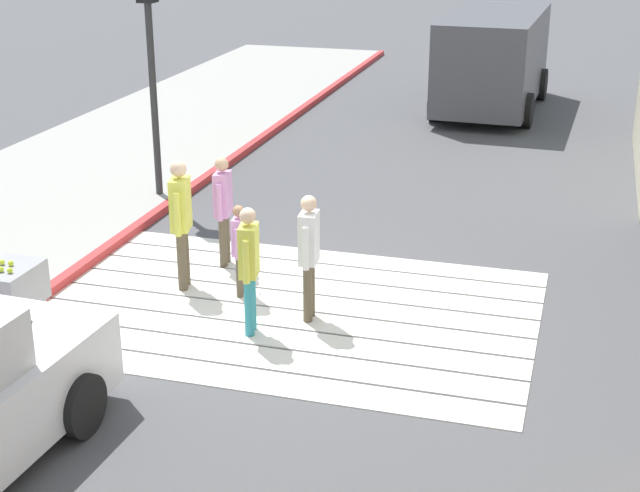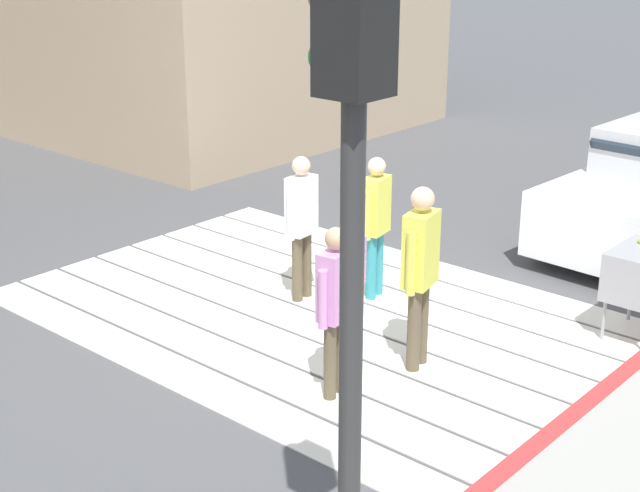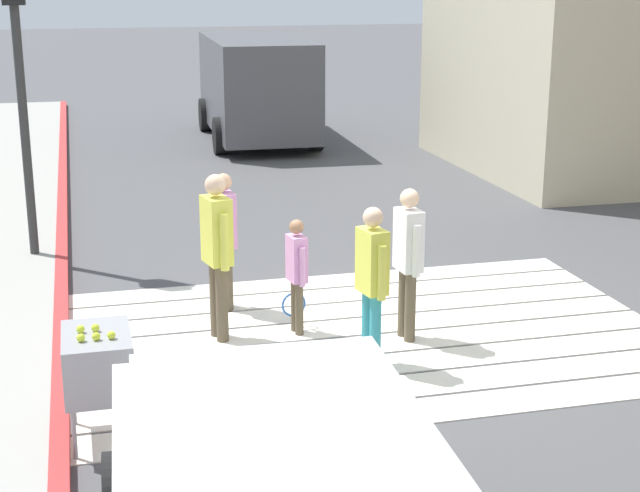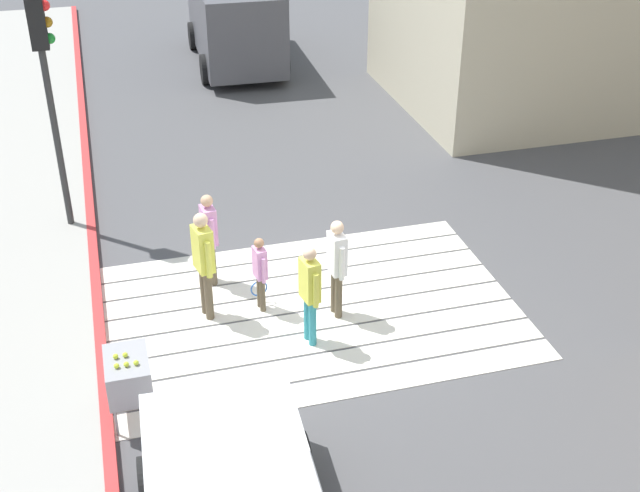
{
  "view_description": "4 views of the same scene",
  "coord_description": "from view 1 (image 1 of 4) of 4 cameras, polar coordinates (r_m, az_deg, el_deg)",
  "views": [
    {
      "loc": [
        3.53,
        -10.65,
        5.16
      ],
      "look_at": [
        0.41,
        0.09,
        0.9
      ],
      "focal_mm": 52.95,
      "sensor_mm": 36.0,
      "label": 1
    },
    {
      "loc": [
        -6.28,
        7.06,
        4.23
      ],
      "look_at": [
        -0.31,
        0.26,
        0.92
      ],
      "focal_mm": 53.05,
      "sensor_mm": 36.0,
      "label": 2
    },
    {
      "loc": [
        -2.94,
        -9.4,
        3.82
      ],
      "look_at": [
        -0.61,
        -0.23,
        1.12
      ],
      "focal_mm": 54.28,
      "sensor_mm": 36.0,
      "label": 3
    },
    {
      "loc": [
        -2.76,
        -10.5,
        7.51
      ],
      "look_at": [
        0.09,
        -0.17,
        1.26
      ],
      "focal_mm": 46.78,
      "sensor_mm": 36.0,
      "label": 4
    }
  ],
  "objects": [
    {
      "name": "traffic_light_corner",
      "position": [
        16.22,
        -10.22,
        13.01
      ],
      "size": [
        0.39,
        0.28,
        4.24
      ],
      "color": "#2D2D2D",
      "rests_on": "ground"
    },
    {
      "name": "pedestrian_adult_lead",
      "position": [
        11.71,
        -0.68,
        -0.16
      ],
      "size": [
        0.24,
        0.49,
        1.66
      ],
      "color": "brown",
      "rests_on": "ground"
    },
    {
      "name": "ground_plane",
      "position": [
        12.35,
        -1.96,
        -3.86
      ],
      "size": [
        120.0,
        120.0,
        0.0
      ],
      "primitive_type": "plane",
      "color": "#4C4C4F"
    },
    {
      "name": "van_down_street",
      "position": [
        23.76,
        10.43,
        11.11
      ],
      "size": [
        2.5,
        5.27,
        2.35
      ],
      "color": "#4C4C51",
      "rests_on": "ground"
    },
    {
      "name": "pedestrian_teen_behind",
      "position": [
        13.55,
        -5.87,
        2.58
      ],
      "size": [
        0.24,
        0.47,
        1.62
      ],
      "color": "brown",
      "rests_on": "ground"
    },
    {
      "name": "pedestrian_adult_trailing",
      "position": [
        11.37,
        -4.31,
        -0.95
      ],
      "size": [
        0.27,
        0.47,
        1.63
      ],
      "color": "teal",
      "rests_on": "ground"
    },
    {
      "name": "crosswalk_stripes",
      "position": [
        12.35,
        -1.96,
        -3.84
      ],
      "size": [
        6.4,
        4.35,
        0.01
      ],
      "color": "silver",
      "rests_on": "ground"
    },
    {
      "name": "curb_painted",
      "position": [
        13.62,
        -15.09,
        -1.89
      ],
      "size": [
        0.16,
        40.0,
        0.13
      ],
      "primitive_type": "cube",
      "color": "#BC3333",
      "rests_on": "ground"
    },
    {
      "name": "pedestrian_adult_side",
      "position": [
        12.77,
        -8.41,
        1.85
      ],
      "size": [
        0.31,
        0.52,
        1.81
      ],
      "color": "brown",
      "rests_on": "ground"
    },
    {
      "name": "pedestrian_child_with_racket",
      "position": [
        12.54,
        -4.87,
        0.03
      ],
      "size": [
        0.28,
        0.41,
        1.28
      ],
      "color": "brown",
      "rests_on": "ground"
    },
    {
      "name": "tennis_ball_cart",
      "position": [
        11.86,
        -18.17,
        -2.37
      ],
      "size": [
        0.56,
        0.8,
        1.02
      ],
      "color": "#99999E",
      "rests_on": "ground"
    }
  ]
}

